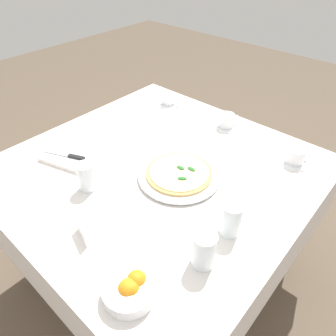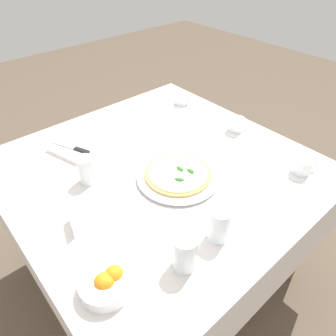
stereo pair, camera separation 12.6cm
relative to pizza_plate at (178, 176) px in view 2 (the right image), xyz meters
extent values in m
plane|color=brown|center=(0.11, 0.01, -0.76)|extent=(8.00, 8.00, 0.00)
cube|color=white|center=(0.11, 0.01, -0.02)|extent=(1.20, 1.20, 0.02)
cube|color=white|center=(0.11, -0.59, -0.17)|extent=(1.20, 0.01, 0.28)
cube|color=white|center=(0.11, 0.60, -0.17)|extent=(1.20, 0.01, 0.28)
cube|color=white|center=(-0.48, 0.01, -0.17)|extent=(0.01, 1.20, 0.28)
cube|color=white|center=(0.71, 0.01, -0.17)|extent=(0.01, 1.20, 0.28)
cylinder|color=brown|center=(-0.39, -0.50, -0.40)|extent=(0.06, 0.06, 0.73)
cylinder|color=brown|center=(0.62, -0.50, -0.40)|extent=(0.06, 0.06, 0.73)
cylinder|color=brown|center=(0.62, 0.51, -0.40)|extent=(0.06, 0.06, 0.73)
cylinder|color=white|center=(0.00, 0.00, -0.01)|extent=(0.20, 0.20, 0.01)
cylinder|color=white|center=(0.00, 0.00, 0.00)|extent=(0.33, 0.33, 0.01)
cylinder|color=#DBAD60|center=(0.00, 0.00, 0.01)|extent=(0.27, 0.27, 0.01)
cylinder|color=#F4DB8E|center=(0.00, 0.00, 0.02)|extent=(0.24, 0.24, 0.00)
ellipsoid|color=#2D7533|center=(0.01, -0.02, 0.02)|extent=(0.04, 0.02, 0.01)
ellipsoid|color=#2D7533|center=(-0.03, -0.04, 0.02)|extent=(0.04, 0.02, 0.01)
ellipsoid|color=#2D7533|center=(-0.04, 0.03, 0.02)|extent=(0.04, 0.04, 0.01)
cylinder|color=white|center=(0.45, -0.45, -0.01)|extent=(0.13, 0.13, 0.01)
cylinder|color=white|center=(0.45, -0.45, 0.02)|extent=(0.08, 0.08, 0.05)
torus|color=white|center=(0.40, -0.46, 0.02)|extent=(0.04, 0.01, 0.03)
cylinder|color=black|center=(0.45, -0.45, 0.04)|extent=(0.07, 0.07, 0.00)
cylinder|color=white|center=(-0.31, -0.40, -0.01)|extent=(0.13, 0.13, 0.01)
cylinder|color=white|center=(-0.31, -0.40, 0.03)|extent=(0.08, 0.08, 0.06)
torus|color=white|center=(-0.33, -0.44, 0.03)|extent=(0.02, 0.03, 0.03)
cylinder|color=black|center=(-0.31, -0.40, 0.06)|extent=(0.07, 0.07, 0.00)
cylinder|color=white|center=(0.07, -0.46, -0.01)|extent=(0.13, 0.13, 0.01)
cylinder|color=white|center=(0.07, -0.46, 0.03)|extent=(0.08, 0.08, 0.06)
torus|color=white|center=(0.05, -0.50, 0.03)|extent=(0.02, 0.03, 0.03)
cylinder|color=black|center=(0.07, -0.46, 0.05)|extent=(0.07, 0.07, 0.00)
cylinder|color=white|center=(-0.31, 0.26, 0.05)|extent=(0.07, 0.07, 0.12)
cylinder|color=silver|center=(-0.31, 0.26, 0.04)|extent=(0.06, 0.06, 0.09)
cylinder|color=white|center=(-0.30, 0.10, 0.05)|extent=(0.07, 0.07, 0.12)
cylinder|color=silver|center=(-0.30, 0.10, 0.03)|extent=(0.06, 0.06, 0.09)
cylinder|color=white|center=(0.22, 0.28, 0.05)|extent=(0.06, 0.06, 0.12)
cylinder|color=silver|center=(0.22, 0.28, 0.03)|extent=(0.06, 0.06, 0.09)
cube|color=white|center=(0.44, 0.23, 0.00)|extent=(0.25, 0.19, 0.02)
cube|color=silver|center=(0.48, 0.25, 0.01)|extent=(0.12, 0.06, 0.01)
cube|color=black|center=(0.39, 0.21, 0.01)|extent=(0.08, 0.05, 0.01)
cylinder|color=white|center=(-0.22, 0.48, 0.01)|extent=(0.15, 0.15, 0.04)
sphere|color=orange|center=(-0.22, 0.48, 0.03)|extent=(0.05, 0.05, 0.05)
sphere|color=orange|center=(-0.22, 0.48, 0.03)|extent=(0.06, 0.06, 0.06)
sphere|color=orange|center=(-0.23, 0.48, 0.03)|extent=(0.05, 0.05, 0.05)
sphere|color=orange|center=(-0.22, 0.45, 0.03)|extent=(0.06, 0.06, 0.06)
cube|color=white|center=(0.04, 0.44, 0.02)|extent=(0.09, 0.03, 0.06)
camera|label=1|loc=(-0.60, 0.74, 0.80)|focal=32.91mm
camera|label=2|loc=(-0.68, 0.65, 0.80)|focal=32.91mm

